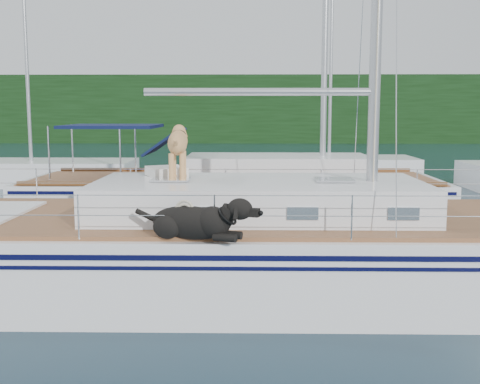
{
  "coord_description": "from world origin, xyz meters",
  "views": [
    {
      "loc": [
        0.67,
        -9.52,
        2.93
      ],
      "look_at": [
        0.5,
        0.2,
        1.6
      ],
      "focal_mm": 45.0,
      "sensor_mm": 36.0,
      "label": 1
    }
  ],
  "objects": [
    {
      "name": "main_sailboat",
      "position": [
        0.09,
        -0.01,
        0.68
      ],
      "size": [
        12.0,
        4.11,
        14.01
      ],
      "color": "white",
      "rests_on": "ground"
    },
    {
      "name": "shore_bank",
      "position": [
        0.0,
        46.2,
        0.6
      ],
      "size": [
        92.0,
        1.0,
        1.2
      ],
      "primitive_type": "cube",
      "color": "#595147",
      "rests_on": "ground"
    },
    {
      "name": "ground",
      "position": [
        0.0,
        0.0,
        0.0
      ],
      "size": [
        120.0,
        120.0,
        0.0
      ],
      "primitive_type": "plane",
      "color": "black",
      "rests_on": "ground"
    },
    {
      "name": "tree_line",
      "position": [
        0.0,
        45.0,
        3.0
      ],
      "size": [
        90.0,
        3.0,
        6.0
      ],
      "primitive_type": "cube",
      "color": "black",
      "rests_on": "ground"
    },
    {
      "name": "bg_boat_west",
      "position": [
        -8.0,
        14.0,
        0.45
      ],
      "size": [
        8.0,
        3.0,
        11.65
      ],
      "color": "white",
      "rests_on": "ground"
    },
    {
      "name": "neighbor_sailboat",
      "position": [
        0.3,
        6.5,
        0.63
      ],
      "size": [
        11.0,
        3.5,
        13.3
      ],
      "color": "white",
      "rests_on": "ground"
    },
    {
      "name": "bg_boat_center",
      "position": [
        4.0,
        16.0,
        0.45
      ],
      "size": [
        7.2,
        3.0,
        11.65
      ],
      "color": "white",
      "rests_on": "ground"
    }
  ]
}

